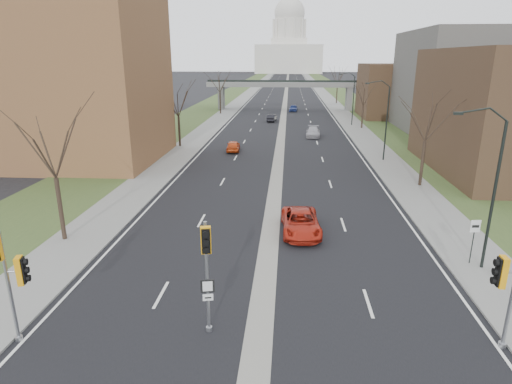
# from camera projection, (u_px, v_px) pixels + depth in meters

# --- Properties ---
(ground) EXTENTS (700.00, 700.00, 0.00)m
(ground) POSITION_uv_depth(u_px,v_px,m) (260.00, 324.00, 18.67)
(ground) COLOR black
(ground) RESTS_ON ground
(road_surface) EXTENTS (20.00, 600.00, 0.01)m
(road_surface) POSITION_uv_depth(u_px,v_px,m) (287.00, 88.00, 161.32)
(road_surface) COLOR black
(road_surface) RESTS_ON ground
(median_strip) EXTENTS (1.20, 600.00, 0.02)m
(median_strip) POSITION_uv_depth(u_px,v_px,m) (287.00, 88.00, 161.32)
(median_strip) COLOR gray
(median_strip) RESTS_ON ground
(sidewalk_right) EXTENTS (4.00, 600.00, 0.12)m
(sidewalk_right) POSITION_uv_depth(u_px,v_px,m) (319.00, 88.00, 160.44)
(sidewalk_right) COLOR gray
(sidewalk_right) RESTS_ON ground
(sidewalk_left) EXTENTS (4.00, 600.00, 0.12)m
(sidewalk_left) POSITION_uv_depth(u_px,v_px,m) (255.00, 88.00, 162.17)
(sidewalk_left) COLOR gray
(sidewalk_left) RESTS_ON ground
(grass_verge_right) EXTENTS (8.00, 600.00, 0.10)m
(grass_verge_right) POSITION_uv_depth(u_px,v_px,m) (335.00, 88.00, 160.01)
(grass_verge_right) COLOR #2B411E
(grass_verge_right) RESTS_ON ground
(grass_verge_left) EXTENTS (8.00, 600.00, 0.10)m
(grass_verge_left) POSITION_uv_depth(u_px,v_px,m) (239.00, 88.00, 162.61)
(grass_verge_left) COLOR #2B411E
(grass_verge_left) RESTS_ON ground
(apartment_building) EXTENTS (25.00, 16.00, 22.00)m
(apartment_building) POSITION_uv_depth(u_px,v_px,m) (37.00, 59.00, 45.77)
(apartment_building) COLOR brown
(apartment_building) RESTS_ON ground
(commercial_block_mid) EXTENTS (18.00, 22.00, 15.00)m
(commercial_block_mid) POSITION_uv_depth(u_px,v_px,m) (470.00, 83.00, 63.84)
(commercial_block_mid) COLOR #5D5B55
(commercial_block_mid) RESTS_ON ground
(commercial_block_far) EXTENTS (14.00, 14.00, 10.00)m
(commercial_block_far) POSITION_uv_depth(u_px,v_px,m) (398.00, 91.00, 82.15)
(commercial_block_far) COLOR #503825
(commercial_block_far) RESTS_ON ground
(pedestrian_bridge) EXTENTS (34.00, 3.00, 6.45)m
(pedestrian_bridge) POSITION_uv_depth(u_px,v_px,m) (285.00, 88.00, 93.30)
(pedestrian_bridge) COLOR slate
(pedestrian_bridge) RESTS_ON ground
(capitol) EXTENTS (48.00, 42.00, 55.75)m
(capitol) POSITION_uv_depth(u_px,v_px,m) (289.00, 47.00, 317.41)
(capitol) COLOR silver
(capitol) RESTS_ON ground
(streetlight_near) EXTENTS (2.61, 0.20, 8.70)m
(streetlight_near) POSITION_uv_depth(u_px,v_px,m) (486.00, 144.00, 21.49)
(streetlight_near) COLOR black
(streetlight_near) RESTS_ON sidewalk_right
(streetlight_mid) EXTENTS (2.61, 0.20, 8.70)m
(streetlight_mid) POSITION_uv_depth(u_px,v_px,m) (381.00, 98.00, 46.22)
(streetlight_mid) COLOR black
(streetlight_mid) RESTS_ON sidewalk_right
(streetlight_far) EXTENTS (2.61, 0.20, 8.70)m
(streetlight_far) POSITION_uv_depth(u_px,v_px,m) (349.00, 84.00, 70.94)
(streetlight_far) COLOR black
(streetlight_far) RESTS_ON sidewalk_right
(tree_left_a) EXTENTS (7.20, 7.20, 9.40)m
(tree_left_a) POSITION_uv_depth(u_px,v_px,m) (50.00, 137.00, 25.22)
(tree_left_a) COLOR #382B21
(tree_left_a) RESTS_ON sidewalk_left
(tree_left_b) EXTENTS (6.75, 6.75, 8.81)m
(tree_left_b) POSITION_uv_depth(u_px,v_px,m) (178.00, 98.00, 53.88)
(tree_left_b) COLOR #382B21
(tree_left_b) RESTS_ON sidewalk_left
(tree_left_c) EXTENTS (7.65, 7.65, 9.99)m
(tree_left_c) POSITION_uv_depth(u_px,v_px,m) (220.00, 79.00, 85.97)
(tree_left_c) COLOR #382B21
(tree_left_c) RESTS_ON sidewalk_left
(tree_right_a) EXTENTS (7.20, 7.20, 9.40)m
(tree_right_a) POSITION_uv_depth(u_px,v_px,m) (428.00, 112.00, 36.66)
(tree_right_a) COLOR #382B21
(tree_right_a) RESTS_ON sidewalk_right
(tree_right_b) EXTENTS (6.30, 6.30, 8.22)m
(tree_right_b) POSITION_uv_depth(u_px,v_px,m) (364.00, 92.00, 68.29)
(tree_right_b) COLOR #382B21
(tree_right_b) RESTS_ON sidewalk_right
(tree_right_c) EXTENTS (7.65, 7.65, 9.99)m
(tree_right_c) POSITION_uv_depth(u_px,v_px,m) (338.00, 75.00, 105.96)
(tree_right_c) COLOR #382B21
(tree_right_c) RESTS_ON sidewalk_right
(signal_pole_left) EXTENTS (0.89, 1.13, 5.29)m
(signal_pole_left) POSITION_uv_depth(u_px,v_px,m) (8.00, 266.00, 16.38)
(signal_pole_left) COLOR gray
(signal_pole_left) RESTS_ON ground
(signal_pole_median) EXTENTS (0.62, 0.83, 4.99)m
(signal_pole_median) POSITION_uv_depth(u_px,v_px,m) (207.00, 260.00, 16.91)
(signal_pole_median) COLOR gray
(signal_pole_median) RESTS_ON ground
(speed_limit_sign) EXTENTS (0.56, 0.10, 2.58)m
(speed_limit_sign) POSITION_uv_depth(u_px,v_px,m) (474.00, 234.00, 23.42)
(speed_limit_sign) COLOR black
(speed_limit_sign) RESTS_ON sidewalk_right
(car_left_near) EXTENTS (1.83, 4.01, 1.33)m
(car_left_near) POSITION_uv_depth(u_px,v_px,m) (233.00, 146.00, 52.94)
(car_left_near) COLOR #C54316
(car_left_near) RESTS_ON ground
(car_left_far) EXTENTS (1.78, 4.04, 1.29)m
(car_left_far) POSITION_uv_depth(u_px,v_px,m) (272.00, 118.00, 77.61)
(car_left_far) COLOR black
(car_left_far) RESTS_ON ground
(car_right_near) EXTENTS (2.72, 5.37, 1.46)m
(car_right_near) POSITION_uv_depth(u_px,v_px,m) (301.00, 222.00, 28.20)
(car_right_near) COLOR #AB2112
(car_right_near) RESTS_ON ground
(car_right_mid) EXTENTS (2.25, 4.92, 1.40)m
(car_right_mid) POSITION_uv_depth(u_px,v_px,m) (313.00, 132.00, 62.62)
(car_right_mid) COLOR #9D9CA3
(car_right_mid) RESTS_ON ground
(car_right_far) EXTENTS (1.98, 4.20, 1.39)m
(car_right_far) POSITION_uv_depth(u_px,v_px,m) (293.00, 108.00, 92.38)
(car_right_far) COLOR navy
(car_right_far) RESTS_ON ground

